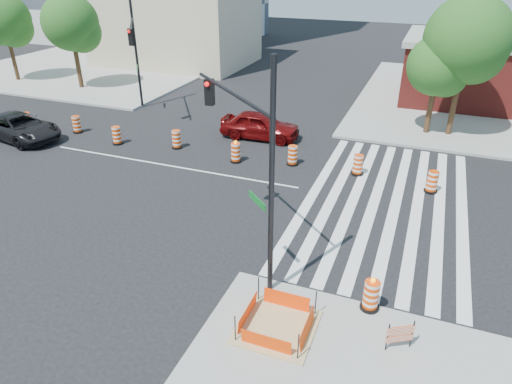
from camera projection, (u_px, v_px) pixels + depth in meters
ground at (168, 166)px, 23.53m from camera, size 120.00×120.00×0.00m
sidewalk_nw at (103, 65)px, 44.12m from camera, size 22.00×22.00×0.15m
crosswalk_east at (385, 203)px, 20.02m from camera, size 6.75×13.50×0.01m
lane_centerline at (168, 165)px, 23.53m from camera, size 14.00×0.12×0.01m
excavation_pit at (277, 326)px, 13.12m from camera, size 2.20×2.20×0.90m
beige_midrise at (174, 9)px, 43.21m from camera, size 14.00×10.00×10.00m
red_coupe at (260, 125)px, 26.66m from camera, size 4.70×2.05×1.58m
dark_suv at (20, 127)px, 26.56m from camera, size 5.67×3.36×1.48m
signal_pole_se at (248, 146)px, 13.88m from camera, size 4.19×3.87×7.37m
signal_pole_nw at (134, 44)px, 28.98m from camera, size 3.27×4.81×7.53m
pit_drum at (371, 296)px, 13.65m from camera, size 0.58×0.58×1.14m
barricade at (400, 334)px, 12.23m from camera, size 0.69×0.43×0.92m
tree_north_a at (5, 22)px, 36.82m from camera, size 4.17×4.17×7.09m
tree_north_b at (72, 26)px, 34.61m from camera, size 4.21×4.21×7.16m
tree_north_c at (438, 69)px, 25.79m from camera, size 3.48×3.43×5.83m
tree_north_d at (467, 44)px, 24.88m from camera, size 4.67×4.67×7.94m
median_drum_0 at (27, 121)px, 28.25m from camera, size 0.60×0.60×1.02m
median_drum_1 at (77, 125)px, 27.66m from camera, size 0.60×0.60×1.02m
median_drum_2 at (117, 136)px, 25.98m from camera, size 0.60×0.60×1.02m
median_drum_3 at (177, 140)px, 25.44m from camera, size 0.60×0.60×1.02m
median_drum_4 at (236, 153)px, 23.74m from camera, size 0.60×0.60×1.18m
median_drum_5 at (293, 156)px, 23.43m from camera, size 0.60×0.60×1.02m
median_drum_6 at (358, 165)px, 22.38m from camera, size 0.60×0.60×1.02m
median_drum_7 at (432, 182)px, 20.72m from camera, size 0.60×0.60×1.02m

